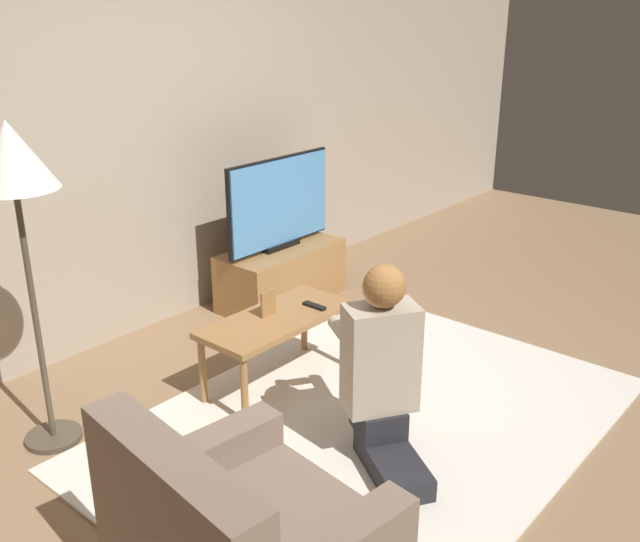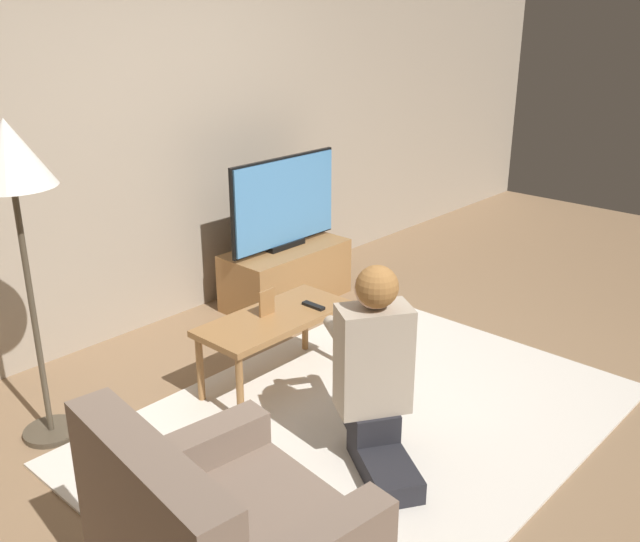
# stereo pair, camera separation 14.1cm
# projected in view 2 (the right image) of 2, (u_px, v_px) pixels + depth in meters

# --- Properties ---
(ground_plane) EXTENTS (10.00, 10.00, 0.00)m
(ground_plane) POSITION_uv_depth(u_px,v_px,m) (366.00, 424.00, 3.77)
(ground_plane) COLOR #896B4C
(wall_back) EXTENTS (10.00, 0.06, 2.60)m
(wall_back) POSITION_uv_depth(u_px,v_px,m) (135.00, 135.00, 4.53)
(wall_back) COLOR tan
(wall_back) RESTS_ON ground_plane
(rug) EXTENTS (2.79, 1.98, 0.02)m
(rug) POSITION_uv_depth(u_px,v_px,m) (366.00, 423.00, 3.77)
(rug) COLOR silver
(rug) RESTS_ON ground_plane
(tv_stand) EXTENTS (0.95, 0.46, 0.42)m
(tv_stand) POSITION_uv_depth(u_px,v_px,m) (286.00, 275.00, 5.25)
(tv_stand) COLOR olive
(tv_stand) RESTS_ON ground_plane
(tv) EXTENTS (0.98, 0.08, 0.66)m
(tv) POSITION_uv_depth(u_px,v_px,m) (284.00, 203.00, 5.06)
(tv) COLOR black
(tv) RESTS_ON tv_stand
(coffee_table) EXTENTS (0.92, 0.41, 0.44)m
(coffee_table) POSITION_uv_depth(u_px,v_px,m) (275.00, 324.00, 4.04)
(coffee_table) COLOR olive
(coffee_table) RESTS_ON ground_plane
(floor_lamp) EXTENTS (0.40, 0.40, 1.62)m
(floor_lamp) POSITION_uv_depth(u_px,v_px,m) (11.00, 171.00, 3.20)
(floor_lamp) COLOR #4C4233
(floor_lamp) RESTS_ON ground_plane
(person_kneeling) EXTENTS (0.67, 0.84, 0.98)m
(person_kneeling) POSITION_uv_depth(u_px,v_px,m) (375.00, 367.00, 3.33)
(person_kneeling) COLOR #232328
(person_kneeling) RESTS_ON rug
(picture_frame) EXTENTS (0.11, 0.01, 0.15)m
(picture_frame) POSITION_uv_depth(u_px,v_px,m) (267.00, 302.00, 4.00)
(picture_frame) COLOR olive
(picture_frame) RESTS_ON coffee_table
(remote) EXTENTS (0.04, 0.15, 0.02)m
(remote) POSITION_uv_depth(u_px,v_px,m) (313.00, 306.00, 4.12)
(remote) COLOR black
(remote) RESTS_ON coffee_table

